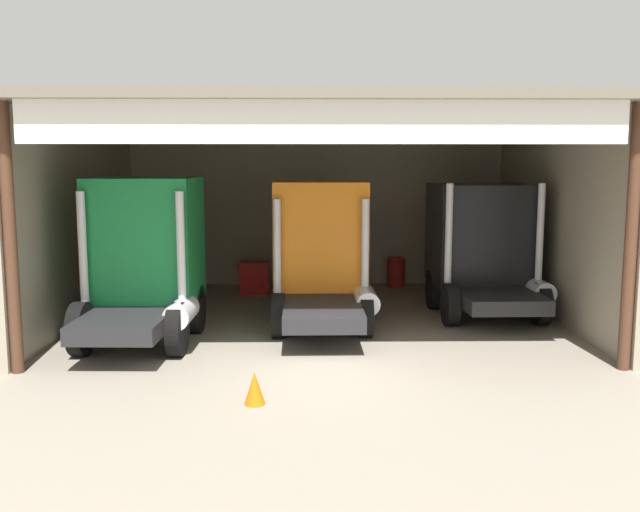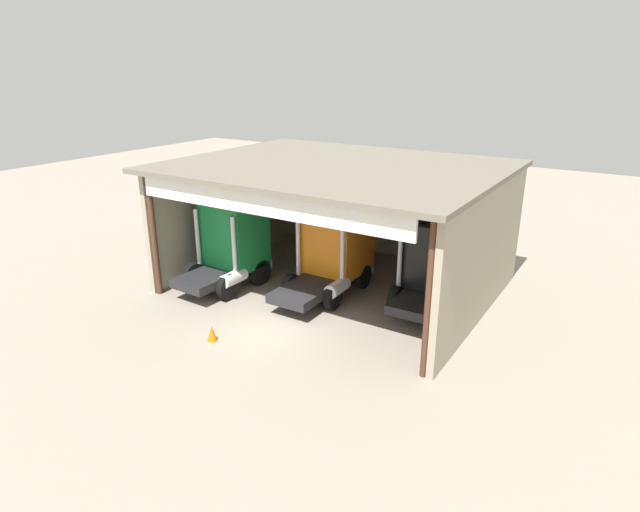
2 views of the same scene
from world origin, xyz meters
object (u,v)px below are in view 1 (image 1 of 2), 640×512
(truck_green_center_left_bay, at_px, (145,257))
(tool_cart, at_px, (255,278))
(traffic_cone, at_px, (255,388))
(truck_orange_center_right_bay, at_px, (321,248))
(truck_black_center_bay, at_px, (483,246))
(oil_drum, at_px, (396,272))

(truck_green_center_left_bay, height_order, tool_cart, truck_green_center_left_bay)
(tool_cart, relative_size, traffic_cone, 1.79)
(truck_green_center_left_bay, distance_m, traffic_cone, 5.46)
(truck_orange_center_right_bay, height_order, traffic_cone, truck_orange_center_right_bay)
(truck_orange_center_right_bay, height_order, truck_black_center_bay, truck_orange_center_right_bay)
(truck_orange_center_right_bay, bearing_deg, traffic_cone, -101.62)
(truck_green_center_left_bay, bearing_deg, truck_orange_center_right_bay, 26.70)
(truck_black_center_bay, bearing_deg, tool_cart, 153.74)
(truck_orange_center_right_bay, distance_m, oil_drum, 5.61)
(truck_green_center_left_bay, relative_size, traffic_cone, 7.64)
(truck_black_center_bay, height_order, traffic_cone, truck_black_center_bay)
(truck_orange_center_right_bay, relative_size, truck_black_center_bay, 1.24)
(truck_green_center_left_bay, xyz_separation_m, oil_drum, (6.62, 6.67, -1.46))
(truck_orange_center_right_bay, bearing_deg, oil_drum, 61.40)
(truck_orange_center_right_bay, relative_size, tool_cart, 5.36)
(truck_black_center_bay, relative_size, tool_cart, 4.33)
(truck_green_center_left_bay, xyz_separation_m, truck_black_center_bay, (8.42, 2.58, -0.08))
(truck_orange_center_right_bay, relative_size, traffic_cone, 9.57)
(oil_drum, height_order, traffic_cone, oil_drum)
(oil_drum, bearing_deg, truck_black_center_bay, -66.28)
(truck_orange_center_right_bay, xyz_separation_m, truck_black_center_bay, (4.36, 0.70, -0.03))
(traffic_cone, bearing_deg, truck_green_center_left_bay, 122.78)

